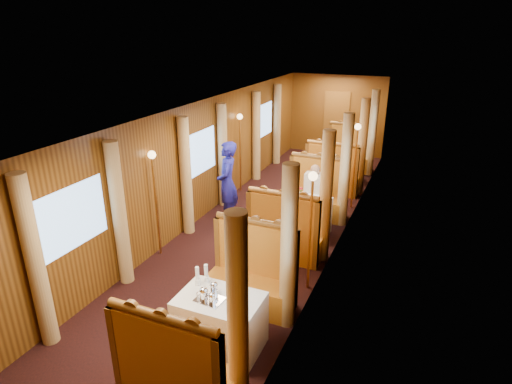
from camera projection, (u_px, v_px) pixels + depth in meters
The scene contains 48 objects.
floor at pixel (267, 228), 8.86m from camera, with size 3.00×12.00×0.01m, color black, non-canonical shape.
ceiling at pixel (268, 107), 7.95m from camera, with size 3.00×12.00×0.01m, color silver, non-canonical shape.
wall_far at pixel (337, 115), 13.55m from camera, with size 3.00×2.50×0.01m, color brown, non-canonical shape.
wall_left at pixel (201, 161), 8.95m from camera, with size 12.00×2.50×0.01m, color brown, non-canonical shape.
wall_right at pixel (343, 180), 7.86m from camera, with size 12.00×2.50×0.01m, color brown, non-canonical shape.
doorway_far at pixel (336, 123), 13.61m from camera, with size 0.80×0.04×2.00m, color brown.
table_near at pixel (220, 323), 5.45m from camera, with size 1.05×0.72×0.75m, color white.
banquette_near_fwd at pixel (176, 376), 4.56m from camera, with size 1.30×0.55×1.34m.
banquette_near_aft at pixel (252, 279), 6.30m from camera, with size 1.30×0.55×1.34m.
table_mid at pixel (302, 217), 8.45m from camera, with size 1.05×0.72×0.75m, color white.
banquette_mid_fwd at pixel (285, 237), 7.56m from camera, with size 1.30×0.55×1.34m.
banquette_mid_aft at pixel (316, 197), 9.30m from camera, with size 1.30×0.55×1.34m.
table_far at pixel (341, 167), 11.45m from camera, with size 1.05×0.72×0.75m, color white.
banquette_far_fwd at pixel (332, 177), 10.56m from camera, with size 1.30×0.55×1.34m.
banquette_far_aft at pixel (349, 155), 12.30m from camera, with size 1.30×0.55×1.34m.
tea_tray at pixel (209, 300), 5.26m from camera, with size 0.34×0.26×0.01m, color silver.
teapot_left at pixel (204, 296), 5.23m from camera, with size 0.18×0.13×0.14m, color silver, non-canonical shape.
teapot_right at pixel (212, 300), 5.18m from camera, with size 0.14×0.11×0.12m, color silver, non-canonical shape.
teapot_back at pixel (214, 289), 5.37m from camera, with size 0.16×0.12×0.13m, color silver, non-canonical shape.
fruit_plate at pixel (238, 307), 5.10m from camera, with size 0.23×0.23×0.05m.
cup_inboard at pixel (198, 278), 5.54m from camera, with size 0.08×0.08×0.26m.
cup_outboard at pixel (206, 275), 5.60m from camera, with size 0.08×0.08×0.26m.
rose_vase_mid at pixel (301, 191), 8.25m from camera, with size 0.06×0.06×0.36m.
rose_vase_far at pixel (343, 147), 11.23m from camera, with size 0.06×0.06×0.36m.
window_left_near at pixel (73, 217), 5.87m from camera, with size 1.20×0.90×0.01m, color #80ADE4, non-canonical shape.
curtain_left_near_a at pixel (35, 263), 5.26m from camera, with size 0.22×0.22×2.35m, color tan.
curtain_left_near_b at pixel (119, 215), 6.60m from camera, with size 0.22×0.22×2.35m, color tan.
window_right_near at pixel (276, 261), 4.79m from camera, with size 1.20×0.90×0.01m, color #80ADE4, non-canonical shape.
curtain_right_near_a at pixel (238, 319), 4.26m from camera, with size 0.22×0.22×2.35m, color tan.
curtain_right_near_b at pixel (289, 249), 5.60m from camera, with size 0.22×0.22×2.35m, color tan.
window_left_mid at pixel (201, 152), 8.87m from camera, with size 1.20×0.90×0.01m, color #80ADE4, non-canonical shape.
curtain_left_mid_a at pixel (186, 177), 8.26m from camera, with size 0.22×0.22×2.35m, color tan.
curtain_left_mid_b at pixel (223, 156), 9.60m from camera, with size 0.22×0.22×2.35m, color tan.
window_right_mid at pixel (343, 170), 7.79m from camera, with size 1.20×0.90×0.01m, color #80ADE4, non-canonical shape.
curtain_right_mid_a at pixel (326, 198), 7.26m from camera, with size 0.22×0.22×2.35m, color tan.
curtain_right_mid_b at pixel (345, 171), 8.60m from camera, with size 0.22×0.22×2.35m, color tan.
window_left_far at pixel (264, 120), 11.87m from camera, with size 1.20×0.90×0.01m, color #80ADE4, non-canonical shape.
curtain_left_far_a at pixel (256, 137), 11.26m from camera, with size 0.22×0.22×2.35m, color tan.
curtain_left_far_b at pixel (277, 125), 12.60m from camera, with size 0.22×0.22×2.35m, color tan.
window_right_far at pixel (373, 130), 10.79m from camera, with size 1.20×0.90×0.01m, color #80ADE4, non-canonical shape.
curtain_right_far_a at pixel (362, 147), 10.26m from camera, with size 0.22×0.22×2.35m, color tan.
curtain_right_far_b at pixel (372, 133), 11.60m from camera, with size 0.22×0.22×2.35m, color tan.
sconce_left_fore at pixel (154, 182), 7.36m from camera, with size 0.14×0.14×1.95m.
sconce_right_fore at pixel (311, 208), 6.34m from camera, with size 0.14×0.14×1.95m.
sconce_left_aft at pixel (240, 137), 10.36m from camera, with size 0.14×0.14×1.95m.
sconce_right_aft at pixel (356, 149), 9.35m from camera, with size 0.14×0.14×1.95m.
steward at pixel (227, 183), 8.81m from camera, with size 0.64×0.42×1.75m, color navy.
passenger at pixel (314, 186), 9.00m from camera, with size 0.40×0.44×0.76m.
Camera 1 is at (2.91, -7.43, 3.91)m, focal length 30.00 mm.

